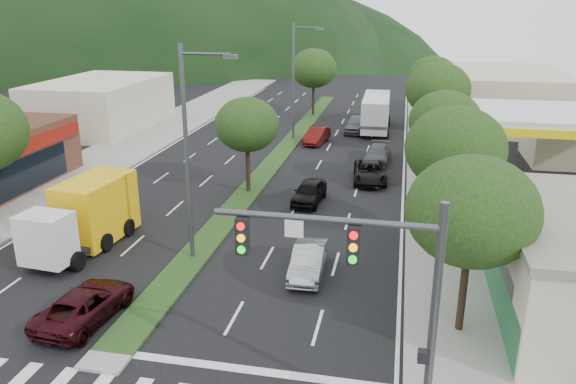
% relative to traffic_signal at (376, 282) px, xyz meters
% --- Properties ---
extents(ground, '(160.00, 160.00, 0.00)m').
position_rel_traffic_signal_xyz_m(ground, '(-9.03, 1.54, -4.65)').
color(ground, black).
rests_on(ground, ground).
extents(sidewalk_right, '(5.00, 90.00, 0.15)m').
position_rel_traffic_signal_xyz_m(sidewalk_right, '(3.47, 26.54, -4.57)').
color(sidewalk_right, gray).
rests_on(sidewalk_right, ground).
extents(sidewalk_left, '(6.00, 90.00, 0.15)m').
position_rel_traffic_signal_xyz_m(sidewalk_left, '(-22.03, 26.54, -4.57)').
color(sidewalk_left, gray).
rests_on(sidewalk_left, ground).
extents(median, '(1.60, 56.00, 0.12)m').
position_rel_traffic_signal_xyz_m(median, '(-9.03, 29.54, -4.59)').
color(median, '#1C3A15').
rests_on(median, ground).
extents(traffic_signal, '(6.12, 0.40, 7.00)m').
position_rel_traffic_signal_xyz_m(traffic_signal, '(0.00, 0.00, 0.00)').
color(traffic_signal, '#47494C').
rests_on(traffic_signal, ground).
extents(gas_canopy, '(12.20, 8.20, 5.25)m').
position_rel_traffic_signal_xyz_m(gas_canopy, '(9.97, 23.54, 0.00)').
color(gas_canopy, silver).
rests_on(gas_canopy, ground).
extents(bldg_left_far, '(9.00, 14.00, 4.60)m').
position_rel_traffic_signal_xyz_m(bldg_left_far, '(-28.03, 35.54, -2.35)').
color(bldg_left_far, beige).
rests_on(bldg_left_far, ground).
extents(bldg_right_far, '(10.00, 16.00, 5.20)m').
position_rel_traffic_signal_xyz_m(bldg_right_far, '(10.47, 45.54, -2.05)').
color(bldg_right_far, beige).
rests_on(bldg_right_far, ground).
extents(hill_far, '(176.00, 132.00, 82.00)m').
position_rel_traffic_signal_xyz_m(hill_far, '(-89.03, 111.54, -4.65)').
color(hill_far, black).
rests_on(hill_far, ground).
extents(tree_r_a, '(4.60, 4.60, 6.63)m').
position_rel_traffic_signal_xyz_m(tree_r_a, '(2.97, 5.54, 0.17)').
color(tree_r_a, black).
rests_on(tree_r_a, sidewalk_right).
extents(tree_r_b, '(4.80, 4.80, 6.94)m').
position_rel_traffic_signal_xyz_m(tree_r_b, '(2.97, 13.54, 0.39)').
color(tree_r_b, black).
rests_on(tree_r_b, sidewalk_right).
extents(tree_r_c, '(4.40, 4.40, 6.48)m').
position_rel_traffic_signal_xyz_m(tree_r_c, '(2.97, 21.54, 0.10)').
color(tree_r_c, black).
rests_on(tree_r_c, sidewalk_right).
extents(tree_r_d, '(5.00, 5.00, 7.17)m').
position_rel_traffic_signal_xyz_m(tree_r_d, '(2.97, 31.54, 0.54)').
color(tree_r_d, black).
rests_on(tree_r_d, sidewalk_right).
extents(tree_r_e, '(4.60, 4.60, 6.71)m').
position_rel_traffic_signal_xyz_m(tree_r_e, '(2.97, 41.54, 0.25)').
color(tree_r_e, black).
rests_on(tree_r_e, sidewalk_right).
extents(tree_med_near, '(4.00, 4.00, 6.02)m').
position_rel_traffic_signal_xyz_m(tree_med_near, '(-9.03, 19.54, -0.22)').
color(tree_med_near, black).
rests_on(tree_med_near, median).
extents(tree_med_far, '(4.80, 4.80, 6.94)m').
position_rel_traffic_signal_xyz_m(tree_med_far, '(-9.03, 45.54, 0.36)').
color(tree_med_far, black).
rests_on(tree_med_far, median).
extents(streetlight_near, '(2.60, 0.25, 10.00)m').
position_rel_traffic_signal_xyz_m(streetlight_near, '(-8.82, 9.54, 0.94)').
color(streetlight_near, '#47494C').
rests_on(streetlight_near, ground).
extents(streetlight_mid, '(2.60, 0.25, 10.00)m').
position_rel_traffic_signal_xyz_m(streetlight_mid, '(-8.82, 34.54, 0.94)').
color(streetlight_mid, '#47494C').
rests_on(streetlight_mid, ground).
extents(sedan_silver, '(1.51, 4.01, 1.31)m').
position_rel_traffic_signal_xyz_m(sedan_silver, '(-3.32, 9.04, -3.99)').
color(sedan_silver, '#9C9EA3').
rests_on(sedan_silver, ground).
extents(suv_maroon, '(2.53, 4.78, 1.28)m').
position_rel_traffic_signal_xyz_m(suv_maroon, '(-11.10, 3.54, -4.01)').
color(suv_maroon, black).
rests_on(suv_maroon, ground).
extents(car_queue_a, '(1.92, 4.09, 1.35)m').
position_rel_traffic_signal_xyz_m(car_queue_a, '(-4.87, 18.42, -3.97)').
color(car_queue_a, black).
rests_on(car_queue_a, ground).
extents(car_queue_b, '(2.05, 4.50, 1.28)m').
position_rel_traffic_signal_xyz_m(car_queue_b, '(-1.26, 28.42, -4.01)').
color(car_queue_b, '#48484D').
rests_on(car_queue_b, ground).
extents(car_queue_c, '(1.95, 4.26, 1.36)m').
position_rel_traffic_signal_xyz_m(car_queue_c, '(-6.72, 33.42, -3.97)').
color(car_queue_c, '#530F0D').
rests_on(car_queue_c, ground).
extents(car_queue_d, '(2.60, 4.93, 1.32)m').
position_rel_traffic_signal_xyz_m(car_queue_d, '(-1.51, 23.42, -3.98)').
color(car_queue_d, black).
rests_on(car_queue_d, ground).
extents(car_queue_e, '(2.04, 4.61, 1.54)m').
position_rel_traffic_signal_xyz_m(car_queue_e, '(-3.81, 38.42, -3.87)').
color(car_queue_e, '#56575C').
rests_on(car_queue_e, ground).
extents(box_truck, '(3.10, 6.85, 3.28)m').
position_rel_traffic_signal_xyz_m(box_truck, '(-14.62, 9.87, -3.09)').
color(box_truck, silver).
rests_on(box_truck, ground).
extents(motorhome, '(2.82, 8.51, 3.25)m').
position_rel_traffic_signal_xyz_m(motorhome, '(-2.07, 39.53, -2.92)').
color(motorhome, silver).
rests_on(motorhome, ground).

